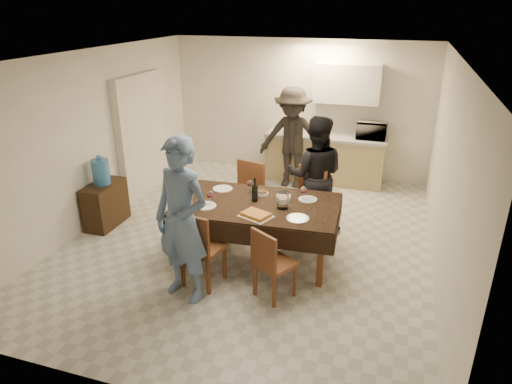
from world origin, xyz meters
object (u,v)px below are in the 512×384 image
console (105,204)px  microwave (371,131)px  savoury_tart (256,215)px  person_far (315,175)px  person_kitchen (292,138)px  wine_bottle (255,190)px  person_near (182,221)px  water_jug (101,172)px  water_pitcher (283,200)px  dining_table (257,206)px

console → microwave: microwave is taller
console → savoury_tart: bearing=-13.6°
person_far → person_kitchen: size_ratio=0.95×
wine_bottle → person_far: bearing=59.0°
console → person_near: person_near is taller
console → water_jug: size_ratio=1.92×
savoury_tart → person_near: size_ratio=0.19×
microwave → water_jug: bearing=38.2°
person_near → person_kitchen: bearing=99.0°
person_kitchen → console: bearing=-133.6°
savoury_tart → person_far: bearing=72.5°
console → person_near: size_ratio=0.38×
water_pitcher → microwave: bearing=75.6°
dining_table → person_near: size_ratio=1.11×
water_jug → person_kitchen: (2.34, 2.46, 0.05)m
dining_table → wine_bottle: 0.21m
person_far → water_pitcher: bearing=72.4°
person_near → person_kitchen: size_ratio=1.05×
dining_table → console: bearing=170.5°
savoury_tart → person_kitchen: person_kitchen is taller
console → person_near: bearing=-33.4°
water_jug → person_far: bearing=14.5°
dining_table → console: dining_table is taller
person_far → water_jug: bearing=7.2°
water_pitcher → person_far: bearing=79.7°
microwave → person_far: person_far is taller
wine_bottle → water_pitcher: size_ratio=1.45×
wine_bottle → person_kitchen: person_kitchen is taller
dining_table → person_kitchen: 2.72m
water_pitcher → person_kitchen: person_kitchen is taller
person_far → person_near: bearing=55.0°
savoury_tart → person_far: person_far is taller
savoury_tart → microwave: bearing=73.1°
dining_table → water_jug: size_ratio=5.63×
water_jug → microwave: size_ratio=0.73×
wine_bottle → person_kitchen: (-0.14, 2.66, -0.05)m
console → person_kitchen: (2.34, 2.46, 0.58)m
wine_bottle → person_kitchen: size_ratio=0.17×
console → person_far: (3.08, 0.80, 0.54)m
person_kitchen → wine_bottle: bearing=-87.0°
console → water_jug: water_jug is taller
dining_table → savoury_tart: bearing=-79.0°
dining_table → wine_bottle: wine_bottle is taller
person_far → person_kitchen: bearing=-73.3°
person_near → person_far: person_near is taller
savoury_tart → person_near: bearing=-134.1°
console → microwave: (3.70, 2.91, 0.72)m
water_jug → water_pitcher: size_ratio=1.73×
dining_table → console: (-2.53, 0.25, -0.44)m
savoury_tart → person_kitchen: bearing=95.4°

